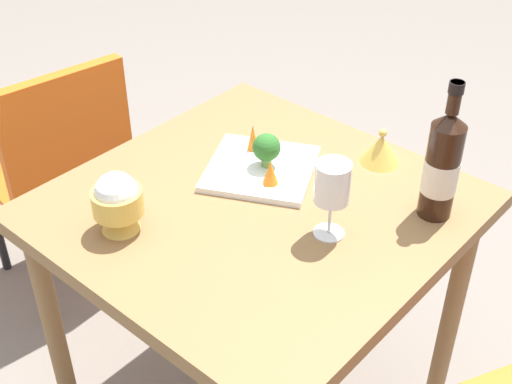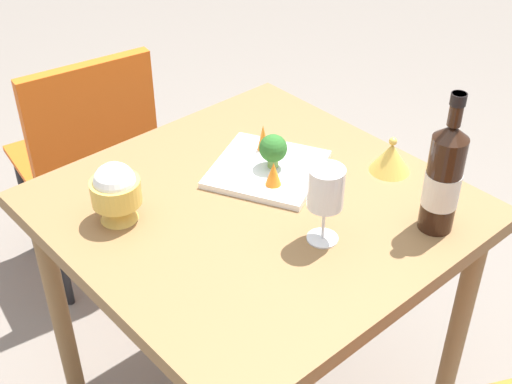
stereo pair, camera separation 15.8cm
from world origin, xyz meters
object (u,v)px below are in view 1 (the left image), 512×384
Objects in this scene: wine_glass at (332,185)px; serving_plate at (261,169)px; wine_bottle at (442,165)px; chair_near_window at (62,161)px; rice_bowl at (117,201)px; broccoli_floret at (267,148)px; carrot_garnish_right at (253,137)px; rice_bowl_lid at (381,149)px; carrot_garnish_left at (271,173)px.

serving_plate is at bearing -17.52° from wine_glass.
wine_bottle reaches higher than serving_plate.
chair_near_window is 0.76m from rice_bowl.
wine_glass reaches higher than broccoli_floret.
rice_bowl reaches higher than carrot_garnish_right.
wine_bottle is at bearing 154.73° from rice_bowl_lid.
broccoli_floret is (-0.09, -0.38, -0.01)m from rice_bowl.
carrot_garnish_right is (-0.02, -0.41, -0.02)m from rice_bowl.
wine_glass is at bearing 167.61° from carrot_garnish_left.
wine_bottle reaches higher than carrot_garnish_right.
wine_bottle is 1.82× the size of wine_glass.
rice_bowl reaches higher than broccoli_floret.
wine_bottle reaches higher than chair_near_window.
serving_plate is 5.66× the size of carrot_garnish_left.
wine_glass reaches higher than carrot_garnish_right.
wine_glass reaches higher than carrot_garnish_left.
carrot_garnish_right is at bearing -33.18° from carrot_garnish_left.
broccoli_floret is 1.25× the size of carrot_garnish_right.
carrot_garnish_left is at bearing -114.04° from rice_bowl.
wine_bottle reaches higher than carrot_garnish_left.
rice_bowl_lid is 0.30m from serving_plate.
rice_bowl is 2.39× the size of carrot_garnish_left.
rice_bowl_lid is 1.17× the size of broccoli_floret.
carrot_garnish_right is (0.07, -0.04, 0.04)m from serving_plate.
wine_glass is 0.22m from carrot_garnish_left.
rice_bowl_lid is 0.32m from carrot_garnish_right.
serving_plate is 3.91× the size of broccoli_floret.
rice_bowl is at bearing 77.51° from serving_plate.
rice_bowl_lid reaches higher than serving_plate.
chair_near_window is 14.31× the size of carrot_garnish_left.
serving_plate is (0.19, 0.23, -0.03)m from rice_bowl_lid.
broccoli_floret is 0.08m from carrot_garnish_right.
wine_glass reaches higher than chair_near_window.
rice_bowl is at bearing 65.96° from carrot_garnish_left.
chair_near_window reaches higher than carrot_garnish_right.
carrot_garnish_left is (-0.15, -0.33, -0.03)m from rice_bowl.
chair_near_window is 12.36× the size of carrot_garnish_right.
chair_near_window is 2.53× the size of serving_plate.
rice_bowl is (-0.64, 0.26, 0.30)m from chair_near_window.
serving_plate is 0.09m from carrot_garnish_left.
chair_near_window is 0.77m from serving_plate.
rice_bowl reaches higher than chair_near_window.
wine_bottle is 0.97× the size of serving_plate.
rice_bowl_lid is 0.30m from carrot_garnish_left.
rice_bowl reaches higher than carrot_garnish_left.
chair_near_window reaches higher than serving_plate.
carrot_garnish_right is (0.33, -0.13, -0.08)m from wine_glass.
carrot_garnish_left is 0.16m from carrot_garnish_right.
wine_glass is at bearing 58.21° from wine_bottle.
carrot_garnish_right is at bearing -34.70° from serving_plate.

